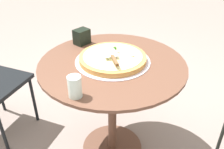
{
  "coord_description": "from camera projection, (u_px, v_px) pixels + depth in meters",
  "views": [
    {
      "loc": [
        1.27,
        0.19,
        1.45
      ],
      "look_at": [
        -0.02,
        -0.0,
        0.64
      ],
      "focal_mm": 39.31,
      "sensor_mm": 36.0,
      "label": 1
    }
  ],
  "objects": [
    {
      "name": "drinking_cup",
      "position": [
        75.0,
        87.0,
        1.15
      ],
      "size": [
        0.07,
        0.07,
        0.11
      ],
      "primitive_type": "cylinder",
      "color": "silver",
      "rests_on": "patio_table"
    },
    {
      "name": "ground_plane",
      "position": [
        112.0,
        147.0,
        1.85
      ],
      "size": [
        10.0,
        10.0,
        0.0
      ],
      "primitive_type": "plane",
      "color": "gray"
    },
    {
      "name": "patio_table",
      "position": [
        112.0,
        87.0,
        1.56
      ],
      "size": [
        0.89,
        0.89,
        0.73
      ],
      "color": "brown",
      "rests_on": "ground"
    },
    {
      "name": "napkin_dispenser",
      "position": [
        82.0,
        37.0,
        1.66
      ],
      "size": [
        0.13,
        0.12,
        0.1
      ],
      "primitive_type": "cube",
      "rotation": [
        0.0,
        0.0,
        5.69
      ],
      "color": "black",
      "rests_on": "patio_table"
    },
    {
      "name": "pizza_on_tray",
      "position": [
        112.0,
        58.0,
        1.47
      ],
      "size": [
        0.45,
        0.45,
        0.06
      ],
      "color": "silver",
      "rests_on": "patio_table"
    },
    {
      "name": "pizza_server",
      "position": [
        112.0,
        57.0,
        1.39
      ],
      "size": [
        0.21,
        0.13,
        0.02
      ],
      "color": "silver",
      "rests_on": "pizza_on_tray"
    }
  ]
}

